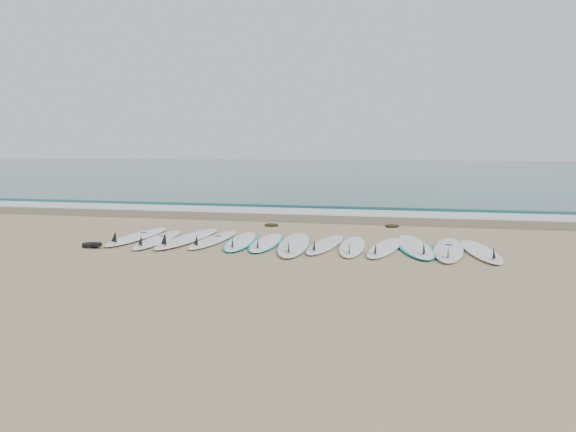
% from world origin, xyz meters
% --- Properties ---
extents(ground, '(120.00, 120.00, 0.00)m').
position_xyz_m(ground, '(0.00, 0.00, 0.00)').
color(ground, tan).
extents(ocean, '(120.00, 55.00, 0.03)m').
position_xyz_m(ocean, '(0.00, 32.50, 0.01)').
color(ocean, '#215E63').
rests_on(ocean, ground).
extents(wet_sand_band, '(120.00, 1.80, 0.01)m').
position_xyz_m(wet_sand_band, '(0.00, 4.10, 0.01)').
color(wet_sand_band, brown).
rests_on(wet_sand_band, ground).
extents(foam_band, '(120.00, 1.40, 0.04)m').
position_xyz_m(foam_band, '(0.00, 5.50, 0.02)').
color(foam_band, silver).
rests_on(foam_band, ground).
extents(wave_crest, '(120.00, 1.00, 0.10)m').
position_xyz_m(wave_crest, '(0.00, 7.00, 0.05)').
color(wave_crest, '#215E63').
rests_on(wave_crest, ground).
extents(surfboard_0, '(0.59, 2.60, 0.33)m').
position_xyz_m(surfboard_0, '(-3.55, 0.01, 0.06)').
color(surfboard_0, white).
rests_on(surfboard_0, ground).
extents(surfboard_1, '(0.68, 2.46, 0.31)m').
position_xyz_m(surfboard_1, '(-2.95, -0.25, 0.05)').
color(surfboard_1, white).
rests_on(surfboard_1, ground).
extents(surfboard_2, '(0.78, 2.83, 0.36)m').
position_xyz_m(surfboard_2, '(-2.37, -0.02, 0.06)').
color(surfboard_2, white).
rests_on(surfboard_2, ground).
extents(surfboard_3, '(0.61, 2.40, 0.30)m').
position_xyz_m(surfboard_3, '(-1.80, -0.00, 0.05)').
color(surfboard_3, white).
rests_on(surfboard_3, ground).
extents(surfboard_4, '(0.85, 2.45, 0.30)m').
position_xyz_m(surfboard_4, '(-1.17, -0.02, 0.05)').
color(surfboard_4, white).
rests_on(surfboard_4, ground).
extents(surfboard_5, '(0.69, 2.37, 0.30)m').
position_xyz_m(surfboard_5, '(-0.63, -0.02, 0.04)').
color(surfboard_5, white).
rests_on(surfboard_5, ground).
extents(surfboard_6, '(0.91, 2.90, 0.36)m').
position_xyz_m(surfboard_6, '(-0.01, -0.22, 0.06)').
color(surfboard_6, white).
rests_on(surfboard_6, ground).
extents(surfboard_7, '(0.73, 2.39, 0.30)m').
position_xyz_m(surfboard_7, '(0.60, -0.04, 0.05)').
color(surfboard_7, white).
rests_on(surfboard_7, ground).
extents(surfboard_8, '(0.58, 2.37, 0.30)m').
position_xyz_m(surfboard_8, '(1.15, -0.14, 0.05)').
color(surfboard_8, white).
rests_on(surfboard_8, ground).
extents(surfboard_9, '(0.86, 2.42, 0.30)m').
position_xyz_m(surfboard_9, '(1.78, -0.13, 0.05)').
color(surfboard_9, white).
rests_on(surfboard_9, ground).
extents(surfboard_10, '(1.07, 2.78, 0.34)m').
position_xyz_m(surfboard_10, '(2.36, 0.12, 0.05)').
color(surfboard_10, white).
rests_on(surfboard_10, ground).
extents(surfboard_11, '(0.75, 2.69, 0.34)m').
position_xyz_m(surfboard_11, '(2.98, -0.12, 0.06)').
color(surfboard_11, white).
rests_on(surfboard_11, ground).
extents(surfboard_12, '(0.83, 2.50, 0.31)m').
position_xyz_m(surfboard_12, '(3.57, -0.14, 0.05)').
color(surfboard_12, white).
rests_on(surfboard_12, ground).
extents(seaweed_near, '(0.37, 0.29, 0.07)m').
position_xyz_m(seaweed_near, '(-1.14, 2.49, 0.04)').
color(seaweed_near, black).
rests_on(seaweed_near, ground).
extents(seaweed_far, '(0.37, 0.29, 0.07)m').
position_xyz_m(seaweed_far, '(1.83, 2.96, 0.04)').
color(seaweed_far, black).
rests_on(seaweed_far, ground).
extents(leash_coil, '(0.46, 0.36, 0.11)m').
position_xyz_m(leash_coil, '(-3.94, -1.09, 0.05)').
color(leash_coil, black).
rests_on(leash_coil, ground).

